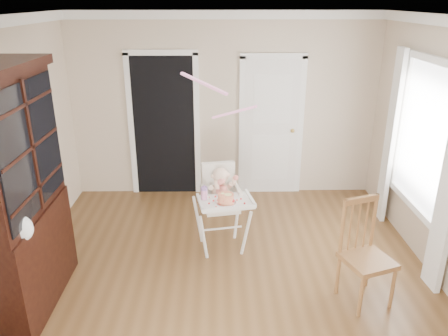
{
  "coord_description": "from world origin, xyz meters",
  "views": [
    {
      "loc": [
        -0.1,
        -3.82,
        2.85
      ],
      "look_at": [
        -0.03,
        0.71,
        1.08
      ],
      "focal_mm": 35.0,
      "sensor_mm": 36.0,
      "label": 1
    }
  ],
  "objects_px": {
    "cake": "(226,198)",
    "sippy_cup": "(204,193)",
    "china_cabinet": "(12,195)",
    "dining_chair": "(366,256)",
    "high_chair": "(221,199)"
  },
  "relations": [
    {
      "from": "cake",
      "to": "sippy_cup",
      "type": "distance_m",
      "value": 0.26
    },
    {
      "from": "sippy_cup",
      "to": "china_cabinet",
      "type": "bearing_deg",
      "value": -155.62
    },
    {
      "from": "sippy_cup",
      "to": "dining_chair",
      "type": "relative_size",
      "value": 0.17
    },
    {
      "from": "china_cabinet",
      "to": "cake",
      "type": "bearing_deg",
      "value": 19.37
    },
    {
      "from": "sippy_cup",
      "to": "cake",
      "type": "bearing_deg",
      "value": -20.69
    },
    {
      "from": "high_chair",
      "to": "china_cabinet",
      "type": "xyz_separation_m",
      "value": [
        -1.92,
        -0.98,
        0.51
      ]
    },
    {
      "from": "cake",
      "to": "dining_chair",
      "type": "xyz_separation_m",
      "value": [
        1.36,
        -0.7,
        -0.3
      ]
    },
    {
      "from": "high_chair",
      "to": "sippy_cup",
      "type": "distance_m",
      "value": 0.32
    },
    {
      "from": "cake",
      "to": "china_cabinet",
      "type": "bearing_deg",
      "value": -160.63
    },
    {
      "from": "sippy_cup",
      "to": "dining_chair",
      "type": "bearing_deg",
      "value": -26.35
    },
    {
      "from": "cake",
      "to": "sippy_cup",
      "type": "relative_size",
      "value": 1.23
    },
    {
      "from": "high_chair",
      "to": "sippy_cup",
      "type": "relative_size",
      "value": 5.79
    },
    {
      "from": "cake",
      "to": "china_cabinet",
      "type": "distance_m",
      "value": 2.12
    },
    {
      "from": "cake",
      "to": "china_cabinet",
      "type": "relative_size",
      "value": 0.1
    },
    {
      "from": "sippy_cup",
      "to": "china_cabinet",
      "type": "relative_size",
      "value": 0.08
    }
  ]
}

